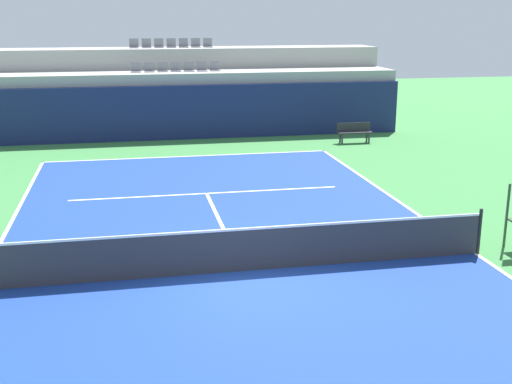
{
  "coord_description": "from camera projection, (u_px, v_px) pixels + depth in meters",
  "views": [
    {
      "loc": [
        -2.3,
        -12.94,
        5.36
      ],
      "look_at": [
        0.68,
        2.0,
        1.2
      ],
      "focal_mm": 45.95,
      "sensor_mm": 36.0,
      "label": 1
    }
  ],
  "objects": [
    {
      "name": "ground_plane",
      "position": [
        243.0,
        271.0,
        14.09
      ],
      "size": [
        80.0,
        80.0,
        0.0
      ],
      "primitive_type": "plane",
      "color": "#387A3D"
    },
    {
      "name": "court_surface",
      "position": [
        243.0,
        271.0,
        14.09
      ],
      "size": [
        11.0,
        24.0,
        0.01
      ],
      "primitive_type": "cube",
      "color": "navy",
      "rests_on": "ground_plane"
    },
    {
      "name": "baseline_far",
      "position": [
        189.0,
        156.0,
        25.39
      ],
      "size": [
        11.0,
        0.1,
        0.0
      ],
      "primitive_type": "cube",
      "color": "white",
      "rests_on": "court_surface"
    },
    {
      "name": "sideline_right",
      "position": [
        475.0,
        253.0,
        15.11
      ],
      "size": [
        0.1,
        24.0,
        0.0
      ],
      "primitive_type": "cube",
      "color": "white",
      "rests_on": "court_surface"
    },
    {
      "name": "service_line_far",
      "position": [
        207.0,
        193.0,
        20.14
      ],
      "size": [
        8.26,
        0.1,
        0.0
      ],
      "primitive_type": "cube",
      "color": "white",
      "rests_on": "court_surface"
    },
    {
      "name": "centre_service_line",
      "position": [
        222.0,
        225.0,
        17.11
      ],
      "size": [
        0.1,
        6.4,
        0.0
      ],
      "primitive_type": "cube",
      "color": "white",
      "rests_on": "court_surface"
    },
    {
      "name": "back_wall",
      "position": [
        180.0,
        113.0,
        28.62
      ],
      "size": [
        20.07,
        0.3,
        2.36
      ],
      "primitive_type": "cube",
      "color": "navy",
      "rests_on": "ground_plane"
    },
    {
      "name": "stands_tier_lower",
      "position": [
        177.0,
        103.0,
        29.84
      ],
      "size": [
        20.07,
        2.4,
        2.84
      ],
      "primitive_type": "cube",
      "color": "#9E9E99",
      "rests_on": "ground_plane"
    },
    {
      "name": "stands_tier_upper",
      "position": [
        173.0,
        87.0,
        31.98
      ],
      "size": [
        20.07,
        2.4,
        3.77
      ],
      "primitive_type": "cube",
      "color": "#9E9E99",
      "rests_on": "ground_plane"
    },
    {
      "name": "seating_row_lower",
      "position": [
        176.0,
        69.0,
        29.52
      ],
      "size": [
        3.99,
        0.44,
        0.44
      ],
      "color": "slate",
      "rests_on": "stands_tier_lower"
    },
    {
      "name": "seating_row_upper",
      "position": [
        171.0,
        45.0,
        31.54
      ],
      "size": [
        3.99,
        0.44,
        0.44
      ],
      "color": "slate",
      "rests_on": "stands_tier_upper"
    },
    {
      "name": "tennis_net",
      "position": [
        243.0,
        249.0,
        13.96
      ],
      "size": [
        11.08,
        0.08,
        1.07
      ],
      "color": "black",
      "rests_on": "court_surface"
    },
    {
      "name": "player_bench",
      "position": [
        354.0,
        131.0,
        28.0
      ],
      "size": [
        1.5,
        0.4,
        0.85
      ],
      "color": "#232328",
      "rests_on": "ground_plane"
    }
  ]
}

